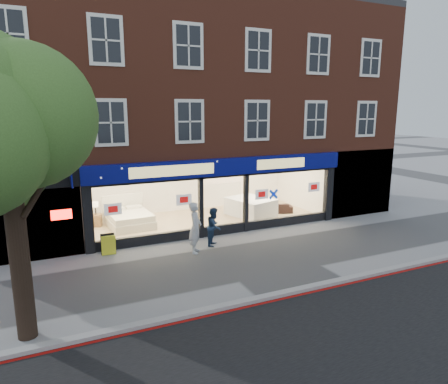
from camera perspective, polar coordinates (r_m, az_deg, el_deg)
ground at (r=14.72m, az=4.98°, el=-9.30°), size 120.00×120.00×0.00m
kerb_line at (r=12.34m, az=12.27°, el=-13.85°), size 60.00×0.10×0.01m
kerb_stone at (r=12.46m, az=11.72°, el=-13.29°), size 60.00×0.25×0.12m
showroom_floor at (r=19.20m, az=-2.73°, el=-4.02°), size 11.00×4.50×0.10m
building at (r=20.09m, az=-4.82°, el=15.73°), size 19.00×8.26×10.30m
street_tree at (r=9.75m, az=-29.24°, el=8.25°), size 4.00×3.20×6.60m
display_bed at (r=18.48m, az=-13.42°, el=-3.67°), size 2.01×2.37×1.27m
bedside_table at (r=18.86m, az=-17.79°, el=-3.86°), size 0.57×0.57×0.55m
mattress_stack at (r=19.82m, az=3.82°, el=-2.11°), size 2.24×2.54×0.84m
sofa at (r=20.46m, az=7.28°, el=-2.24°), size 1.83×1.16×0.50m
a_board at (r=15.37m, az=-16.21°, el=-7.23°), size 0.54×0.37×0.80m
pedestrian_grey at (r=14.91m, az=-4.13°, el=-5.08°), size 0.74×0.84×1.93m
pedestrian_blue at (r=15.70m, az=-1.42°, el=-4.95°), size 0.90×0.94×1.52m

